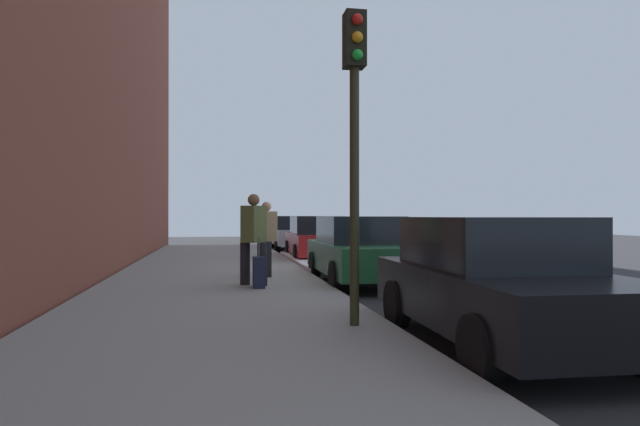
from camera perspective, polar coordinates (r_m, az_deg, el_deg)
ground_plane at (r=13.15m, az=3.75°, el=-6.95°), size 56.00×56.00×0.00m
sidewalk at (r=12.74m, az=-10.90°, el=-6.82°), size 28.00×4.60×0.15m
lane_stripe_centre at (r=14.27m, az=16.38°, el=-6.40°), size 28.00×0.14×0.01m
snow_bank_curb at (r=16.90m, az=-1.91°, el=-5.09°), size 6.66×0.56×0.22m
parked_car_silver at (r=24.89m, az=-2.81°, el=-2.05°), size 4.28×1.92×1.51m
parked_car_red at (r=18.77m, az=-0.29°, el=-2.63°), size 4.50×2.00×1.51m
parked_car_green at (r=12.53m, az=4.18°, el=-3.80°), size 4.45×1.96×1.51m
parked_car_black at (r=6.85m, az=17.78°, el=-6.74°), size 4.22×1.98×1.51m
pedestrian_olive_coat at (r=11.05m, az=-6.85°, el=-2.42°), size 0.58×0.53×1.81m
pedestrian_tan_coat at (r=12.65m, az=-5.54°, el=-2.42°), size 0.56×0.47×1.70m
traffic_light_pole at (r=7.08m, az=3.59°, el=10.42°), size 0.35×0.26×3.95m
rolling_suitcase at (r=10.68m, az=-6.32°, el=-6.08°), size 0.34×0.22×0.95m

